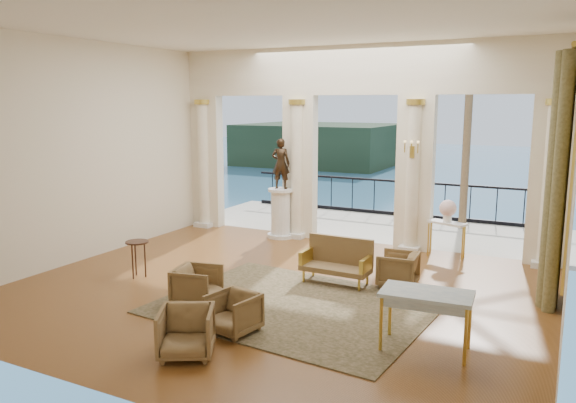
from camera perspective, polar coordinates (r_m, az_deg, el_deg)
The scene contains 23 objects.
floor at distance 9.94m, azimuth -1.25°, elevation -8.97°, with size 9.00×9.00×0.00m, color #4C2B0D.
room_walls at distance 8.44m, azimuth -4.96°, elevation 7.56°, with size 9.00×9.00×9.00m.
arcade at distance 12.91m, azimuth 6.83°, elevation 7.06°, with size 9.00×0.56×4.50m.
terrace at distance 15.13m, azimuth 9.23°, elevation -2.65°, with size 10.00×3.60×0.10m, color #AFA692.
balustrade at distance 16.54m, azimuth 10.98°, elevation 0.00°, with size 9.00×0.06×1.03m.
palm_tree at distance 15.10m, azimuth 18.08°, elevation 12.79°, with size 2.00×2.00×4.50m.
headland at distance 85.75m, azimuth 3.30°, elevation 5.85°, with size 22.00×18.00×6.00m, color black.
sea at distance 69.04m, azimuth 23.10°, elevation 1.54°, with size 160.00×160.00×0.00m, color #2A5D83.
curtain at distance 9.85m, azimuth 25.78°, elevation 1.92°, with size 0.33×1.40×4.09m.
window_frame at distance 9.84m, azimuth 26.90°, elevation 2.30°, with size 0.04×1.60×3.40m, color gold.
wall_sconce at distance 12.21m, azimuth 12.47°, elevation 5.05°, with size 0.30×0.11×0.33m.
rug at distance 9.17m, azimuth 0.69°, elevation -10.57°, with size 4.16×3.24×0.02m, color #292D15.
armchair_a at distance 7.52m, azimuth -10.31°, elevation -12.72°, with size 0.68×0.64×0.70m, color #423519.
armchair_b at distance 8.13m, azimuth -5.59°, elevation -11.03°, with size 0.63×0.59×0.64m, color #423519.
armchair_c at distance 10.23m, azimuth 11.11°, elevation -6.61°, with size 0.66×0.62×0.68m, color #423519.
armchair_d at distance 9.28m, azimuth -9.23°, elevation -8.25°, with size 0.68×0.63×0.70m, color #423519.
settee at distance 10.26m, azimuth 5.04°, elevation -6.01°, with size 1.26×0.56×0.83m.
game_table at distance 7.65m, azimuth 13.90°, elevation -9.50°, with size 1.21×0.72×0.80m.
pedestal at distance 13.57m, azimuth -0.73°, elevation -1.28°, with size 0.65×0.65×1.20m.
statue at distance 13.39m, azimuth -0.75°, elevation 3.87°, with size 0.44×0.29×1.20m, color black.
console_table at distance 12.32m, azimuth 15.84°, elevation -2.59°, with size 0.85×0.57×0.76m.
urn at distance 12.24m, azimuth 15.93°, elevation -0.77°, with size 0.36×0.36×0.47m.
side_table at distance 10.85m, azimuth -15.08°, elevation -4.42°, with size 0.43×0.43×0.69m.
Camera 1 is at (4.47, -8.27, 3.24)m, focal length 35.00 mm.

